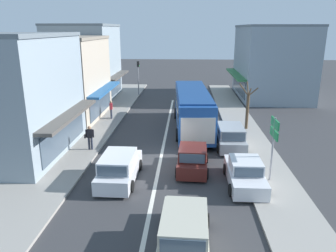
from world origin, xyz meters
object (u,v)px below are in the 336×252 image
wagon_adjacent_lane_trail (184,231)px  hatchback_queue_gap_filler (193,159)px  wagon_queue_far_back (119,168)px  parked_wagon_kerb_second (230,137)px  directional_road_sign (274,134)px  pedestrian_with_handbag_near (111,108)px  traffic_light_downstreet (138,72)px  city_bus (192,107)px  parked_sedan_kerb_front (245,173)px  street_tree_right (247,108)px  pedestrian_browsing_midblock (90,136)px

wagon_adjacent_lane_trail → hatchback_queue_gap_filler: (0.41, 7.11, -0.04)m
wagon_queue_far_back → wagon_adjacent_lane_trail: bearing=-57.4°
wagon_queue_far_back → wagon_adjacent_lane_trail: size_ratio=0.99×
parked_wagon_kerb_second → directional_road_sign: bearing=-74.7°
wagon_queue_far_back → pedestrian_with_handbag_near: bearing=104.7°
traffic_light_downstreet → city_bus: bearing=-65.1°
parked_sedan_kerb_front → pedestrian_with_handbag_near: size_ratio=2.58×
traffic_light_downstreet → directional_road_sign: bearing=-65.7°
hatchback_queue_gap_filler → wagon_queue_far_back: bearing=-158.8°
parked_sedan_kerb_front → street_tree_right: (1.77, 9.92, 1.15)m
wagon_adjacent_lane_trail → traffic_light_downstreet: 29.54m
wagon_queue_far_back → pedestrian_with_handbag_near: (-3.19, 12.17, 0.32)m
parked_wagon_kerb_second → wagon_queue_far_back: bearing=-139.3°
parked_wagon_kerb_second → wagon_adjacent_lane_trail: bearing=-105.2°
hatchback_queue_gap_filler → pedestrian_browsing_midblock: pedestrian_browsing_midblock is taller
street_tree_right → pedestrian_browsing_midblock: street_tree_right is taller
wagon_queue_far_back → pedestrian_with_handbag_near: 12.58m
street_tree_right → traffic_light_downstreet: bearing=128.4°
wagon_queue_far_back → pedestrian_browsing_midblock: size_ratio=2.78×
parked_sedan_kerb_front → parked_wagon_kerb_second: size_ratio=0.93×
traffic_light_downstreet → street_tree_right: 17.32m
parked_sedan_kerb_front → wagon_adjacent_lane_trail: bearing=-119.9°
wagon_adjacent_lane_trail → street_tree_right: (4.89, 15.34, 1.07)m
wagon_adjacent_lane_trail → pedestrian_browsing_midblock: bearing=123.1°
wagon_queue_far_back → wagon_adjacent_lane_trail: same height
wagon_adjacent_lane_trail → hatchback_queue_gap_filler: size_ratio=1.21×
wagon_adjacent_lane_trail → directional_road_sign: 7.65m
city_bus → pedestrian_with_handbag_near: bearing=160.9°
wagon_queue_far_back → wagon_adjacent_lane_trail: (3.56, -5.57, 0.00)m
city_bus → hatchback_queue_gap_filler: city_bus is taller
city_bus → parked_wagon_kerb_second: 4.88m
parked_sedan_kerb_front → parked_wagon_kerb_second: bearing=90.6°
hatchback_queue_gap_filler → parked_wagon_kerb_second: size_ratio=0.84×
street_tree_right → parked_sedan_kerb_front: bearing=-100.1°
hatchback_queue_gap_filler → parked_wagon_kerb_second: bearing=57.4°
hatchback_queue_gap_filler → wagon_adjacent_lane_trail: bearing=-93.3°
wagon_adjacent_lane_trail → parked_wagon_kerb_second: same height
city_bus → wagon_queue_far_back: bearing=-112.7°
parked_wagon_kerb_second → traffic_light_downstreet: size_ratio=1.07×
hatchback_queue_gap_filler → street_tree_right: bearing=61.5°
directional_road_sign → parked_sedan_kerb_front: bearing=-163.6°
wagon_adjacent_lane_trail → wagon_queue_far_back: bearing=122.6°
city_bus → wagon_adjacent_lane_trail: (-0.48, -15.24, -1.14)m
wagon_adjacent_lane_trail → parked_sedan_kerb_front: wagon_adjacent_lane_trail is taller
wagon_queue_far_back → hatchback_queue_gap_filler: size_ratio=1.20×
wagon_adjacent_lane_trail → pedestrian_browsing_midblock: 11.71m
traffic_light_downstreet → directional_road_sign: 25.28m
city_bus → wagon_queue_far_back: size_ratio=2.42×
pedestrian_browsing_midblock → parked_sedan_kerb_front: bearing=-24.8°
city_bus → wagon_queue_far_back: city_bus is taller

